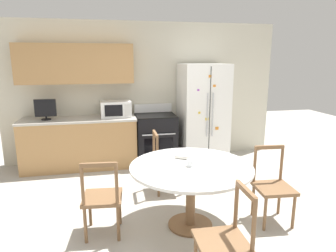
# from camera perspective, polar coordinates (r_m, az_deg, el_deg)

# --- Properties ---
(ground_plane) EXTENTS (14.00, 14.00, 0.00)m
(ground_plane) POSITION_cam_1_polar(r_m,az_deg,el_deg) (3.71, 1.49, -18.55)
(ground_plane) COLOR #B2ADA3
(back_wall) EXTENTS (5.20, 0.44, 2.60)m
(back_wall) POSITION_cam_1_polar(r_m,az_deg,el_deg) (5.72, -7.58, 7.67)
(back_wall) COLOR beige
(back_wall) RESTS_ON ground_plane
(kitchen_counter) EXTENTS (2.00, 0.64, 0.90)m
(kitchen_counter) POSITION_cam_1_polar(r_m,az_deg,el_deg) (5.59, -16.36, -3.13)
(kitchen_counter) COLOR #AD7F4C
(kitchen_counter) RESTS_ON ground_plane
(refrigerator) EXTENTS (0.84, 0.79, 1.84)m
(refrigerator) POSITION_cam_1_polar(r_m,az_deg,el_deg) (5.67, 6.62, 2.37)
(refrigerator) COLOR white
(refrigerator) RESTS_ON ground_plane
(oven_range) EXTENTS (0.72, 0.68, 1.08)m
(oven_range) POSITION_cam_1_polar(r_m,az_deg,el_deg) (5.61, -2.36, -2.36)
(oven_range) COLOR black
(oven_range) RESTS_ON ground_plane
(microwave) EXTENTS (0.53, 0.38, 0.29)m
(microwave) POSITION_cam_1_polar(r_m,az_deg,el_deg) (5.48, -9.87, 3.24)
(microwave) COLOR white
(microwave) RESTS_ON kitchen_counter
(countertop_tv) EXTENTS (0.35, 0.16, 0.36)m
(countertop_tv) POSITION_cam_1_polar(r_m,az_deg,el_deg) (5.52, -22.31, 3.03)
(countertop_tv) COLOR black
(countertop_tv) RESTS_ON kitchen_counter
(dining_table) EXTENTS (1.39, 1.39, 0.75)m
(dining_table) POSITION_cam_1_polar(r_m,az_deg,el_deg) (3.46, 4.40, -9.35)
(dining_table) COLOR white
(dining_table) RESTS_ON ground_plane
(dining_chair_right) EXTENTS (0.46, 0.46, 0.90)m
(dining_chair_right) POSITION_cam_1_polar(r_m,az_deg,el_deg) (3.84, 19.33, -10.89)
(dining_chair_right) COLOR brown
(dining_chair_right) RESTS_ON ground_plane
(dining_chair_near) EXTENTS (0.43, 0.43, 0.90)m
(dining_chair_near) POSITION_cam_1_polar(r_m,az_deg,el_deg) (2.72, 10.80, -20.81)
(dining_chair_near) COLOR brown
(dining_chair_near) RESTS_ON ground_plane
(dining_chair_left) EXTENTS (0.46, 0.46, 0.90)m
(dining_chair_left) POSITION_cam_1_polar(r_m,az_deg,el_deg) (3.44, -12.41, -13.31)
(dining_chair_left) COLOR brown
(dining_chair_left) RESTS_ON ground_plane
(dining_chair_far) EXTENTS (0.43, 0.43, 0.90)m
(dining_chair_far) POSITION_cam_1_polar(r_m,az_deg,el_deg) (4.41, -0.31, -7.06)
(dining_chair_far) COLOR brown
(dining_chair_far) RESTS_ON ground_plane
(candle_glass) EXTENTS (0.09, 0.09, 0.08)m
(candle_glass) POSITION_cam_1_polar(r_m,az_deg,el_deg) (3.38, 4.36, -7.10)
(candle_glass) COLOR silver
(candle_glass) RESTS_ON dining_table
(folded_napkin) EXTENTS (0.20, 0.15, 0.05)m
(folded_napkin) POSITION_cam_1_polar(r_m,az_deg,el_deg) (3.61, 2.93, -5.92)
(folded_napkin) COLOR silver
(folded_napkin) RESTS_ON dining_table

